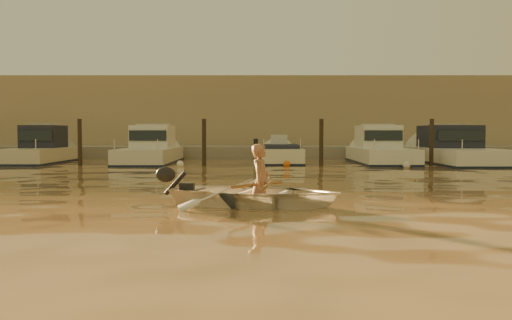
{
  "coord_description": "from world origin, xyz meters",
  "views": [
    {
      "loc": [
        2.02,
        -10.47,
        1.46
      ],
      "look_at": [
        2.02,
        3.73,
        0.75
      ],
      "focal_mm": 40.0,
      "sensor_mm": 36.0,
      "label": 1
    }
  ],
  "objects_px": {
    "moored_boat_5": "(455,149)",
    "moored_boat_4": "(381,149)",
    "moored_boat_2": "(150,149)",
    "moored_boat_3": "(280,158)",
    "moored_boat_1": "(40,149)",
    "dinghy": "(256,194)",
    "person": "(261,182)",
    "waterfront_building": "(225,117)"
  },
  "relations": [
    {
      "from": "moored_boat_4",
      "to": "waterfront_building",
      "type": "distance_m",
      "value": 13.61
    },
    {
      "from": "moored_boat_2",
      "to": "moored_boat_3",
      "type": "xyz_separation_m",
      "value": [
        6.02,
        0.0,
        -0.4
      ]
    },
    {
      "from": "moored_boat_4",
      "to": "waterfront_building",
      "type": "bearing_deg",
      "value": 125.39
    },
    {
      "from": "person",
      "to": "moored_boat_1",
      "type": "bearing_deg",
      "value": 50.72
    },
    {
      "from": "moored_boat_3",
      "to": "waterfront_building",
      "type": "xyz_separation_m",
      "value": [
        -3.12,
        11.0,
        2.17
      ]
    },
    {
      "from": "person",
      "to": "moored_boat_5",
      "type": "relative_size",
      "value": 0.17
    },
    {
      "from": "moored_boat_3",
      "to": "moored_boat_4",
      "type": "xyz_separation_m",
      "value": [
        4.69,
        0.0,
        0.4
      ]
    },
    {
      "from": "dinghy",
      "to": "moored_boat_5",
      "type": "relative_size",
      "value": 0.37
    },
    {
      "from": "moored_boat_2",
      "to": "moored_boat_4",
      "type": "distance_m",
      "value": 10.71
    },
    {
      "from": "moored_boat_2",
      "to": "moored_boat_3",
      "type": "distance_m",
      "value": 6.04
    },
    {
      "from": "moored_boat_4",
      "to": "waterfront_building",
      "type": "xyz_separation_m",
      "value": [
        -7.81,
        11.0,
        1.77
      ]
    },
    {
      "from": "moored_boat_1",
      "to": "moored_boat_2",
      "type": "xyz_separation_m",
      "value": [
        5.16,
        0.0,
        0.0
      ]
    },
    {
      "from": "moored_boat_5",
      "to": "waterfront_building",
      "type": "relative_size",
      "value": 0.2
    },
    {
      "from": "dinghy",
      "to": "moored_boat_3",
      "type": "height_order",
      "value": "moored_boat_3"
    },
    {
      "from": "moored_boat_1",
      "to": "dinghy",
      "type": "bearing_deg",
      "value": -56.58
    },
    {
      "from": "person",
      "to": "moored_boat_4",
      "type": "bearing_deg",
      "value": -3.33
    },
    {
      "from": "dinghy",
      "to": "moored_boat_1",
      "type": "bearing_deg",
      "value": 50.52
    },
    {
      "from": "moored_boat_3",
      "to": "moored_boat_5",
      "type": "relative_size",
      "value": 0.62
    },
    {
      "from": "dinghy",
      "to": "waterfront_building",
      "type": "distance_m",
      "value": 26.44
    },
    {
      "from": "moored_boat_1",
      "to": "moored_boat_4",
      "type": "distance_m",
      "value": 15.87
    },
    {
      "from": "moored_boat_1",
      "to": "moored_boat_3",
      "type": "height_order",
      "value": "moored_boat_1"
    },
    {
      "from": "person",
      "to": "waterfront_building",
      "type": "bearing_deg",
      "value": 21.7
    },
    {
      "from": "person",
      "to": "moored_boat_1",
      "type": "distance_m",
      "value": 18.37
    },
    {
      "from": "moored_boat_2",
      "to": "moored_boat_4",
      "type": "xyz_separation_m",
      "value": [
        10.71,
        0.0,
        0.0
      ]
    },
    {
      "from": "moored_boat_1",
      "to": "moored_boat_4",
      "type": "relative_size",
      "value": 0.88
    },
    {
      "from": "waterfront_building",
      "to": "moored_boat_4",
      "type": "bearing_deg",
      "value": -54.61
    },
    {
      "from": "moored_boat_5",
      "to": "moored_boat_1",
      "type": "bearing_deg",
      "value": 180.0
    },
    {
      "from": "dinghy",
      "to": "moored_boat_3",
      "type": "bearing_deg",
      "value": 12.96
    },
    {
      "from": "dinghy",
      "to": "moored_boat_2",
      "type": "relative_size",
      "value": 0.45
    },
    {
      "from": "waterfront_building",
      "to": "person",
      "type": "bearing_deg",
      "value": -85.4
    },
    {
      "from": "dinghy",
      "to": "moored_boat_3",
      "type": "xyz_separation_m",
      "value": [
        1.11,
        15.27,
        -0.0
      ]
    },
    {
      "from": "moored_boat_1",
      "to": "moored_boat_3",
      "type": "relative_size",
      "value": 1.09
    },
    {
      "from": "dinghy",
      "to": "person",
      "type": "xyz_separation_m",
      "value": [
        0.1,
        -0.03,
        0.23
      ]
    },
    {
      "from": "moored_boat_1",
      "to": "moored_boat_3",
      "type": "distance_m",
      "value": 11.19
    },
    {
      "from": "moored_boat_5",
      "to": "moored_boat_4",
      "type": "bearing_deg",
      "value": 180.0
    },
    {
      "from": "moored_boat_1",
      "to": "moored_boat_4",
      "type": "height_order",
      "value": "same"
    },
    {
      "from": "moored_boat_4",
      "to": "dinghy",
      "type": "bearing_deg",
      "value": -110.78
    },
    {
      "from": "dinghy",
      "to": "moored_boat_4",
      "type": "bearing_deg",
      "value": -3.68
    },
    {
      "from": "moored_boat_3",
      "to": "moored_boat_4",
      "type": "height_order",
      "value": "moored_boat_4"
    },
    {
      "from": "moored_boat_5",
      "to": "dinghy",
      "type": "bearing_deg",
      "value": -121.2
    },
    {
      "from": "moored_boat_3",
      "to": "waterfront_building",
      "type": "bearing_deg",
      "value": 105.86
    },
    {
      "from": "moored_boat_3",
      "to": "waterfront_building",
      "type": "distance_m",
      "value": 11.64
    }
  ]
}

